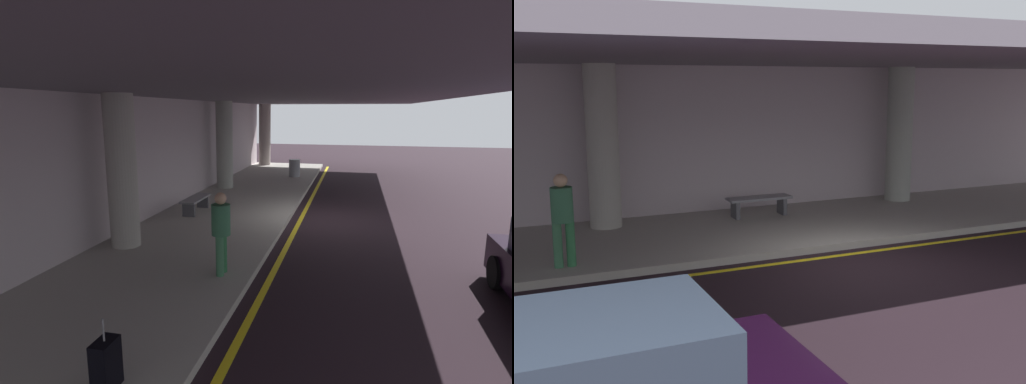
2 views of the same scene
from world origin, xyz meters
TOP-DOWN VIEW (x-y plane):
  - ground_plane at (0.00, 0.00)m, footprint 60.00×60.00m
  - sidewalk at (0.00, 3.10)m, footprint 26.00×4.20m
  - lane_stripe_yellow at (0.00, 0.68)m, footprint 26.00×0.14m
  - support_column_left_mid at (-4.00, 4.47)m, footprint 0.71×0.71m
  - support_column_center at (4.00, 4.47)m, footprint 0.71×0.71m
  - support_column_right_mid at (12.00, 4.47)m, footprint 0.71×0.71m
  - ceiling_overhang at (0.00, 2.60)m, footprint 28.00×13.20m
  - terminal_back_wall at (0.00, 5.35)m, footprint 26.00×0.30m
  - traveler_with_luggage at (-5.19, 1.62)m, footprint 0.38×0.38m
  - suitcase_upright_primary at (-8.88, 1.84)m, footprint 0.36×0.22m
  - bench_metal at (-0.39, 4.07)m, footprint 1.60×0.50m
  - trash_bin_steel at (7.75, 2.02)m, footprint 0.56×0.56m

SIDE VIEW (x-z plane):
  - ground_plane at x=0.00m, z-range 0.00..0.00m
  - lane_stripe_yellow at x=0.00m, z-range 0.00..0.01m
  - sidewalk at x=0.00m, z-range 0.00..0.15m
  - suitcase_upright_primary at x=-8.88m, z-range 0.01..0.91m
  - bench_metal at x=-0.39m, z-range 0.26..0.74m
  - trash_bin_steel at x=7.75m, z-range 0.15..1.00m
  - traveler_with_luggage at x=-5.19m, z-range 0.27..1.95m
  - terminal_back_wall at x=0.00m, z-range 0.00..3.80m
  - support_column_left_mid at x=-4.00m, z-range 0.15..3.80m
  - support_column_center at x=4.00m, z-range 0.15..3.80m
  - support_column_right_mid at x=12.00m, z-range 0.15..3.80m
  - ceiling_overhang at x=0.00m, z-range 3.80..4.10m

